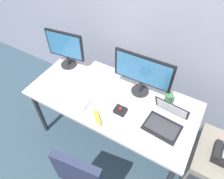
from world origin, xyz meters
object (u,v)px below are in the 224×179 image
(file_cabinet, at_px, (210,169))
(trackball_mouse, at_px, (120,110))
(coffee_mug, at_px, (169,98))
(monitor_main, at_px, (143,72))
(banana, at_px, (98,117))
(laptop, at_px, (166,120))
(monitor_side, at_px, (65,48))
(desk_phone, at_px, (222,154))
(keyboard, at_px, (69,99))

(file_cabinet, xyz_separation_m, trackball_mouse, (-0.94, -0.12, 0.46))
(coffee_mug, bearing_deg, monitor_main, -177.84)
(file_cabinet, xyz_separation_m, banana, (-1.09, -0.29, 0.46))
(coffee_mug, bearing_deg, laptop, -76.97)
(monitor_side, bearing_deg, file_cabinet, -5.55)
(desk_phone, xyz_separation_m, coffee_mug, (-0.59, 0.23, 0.15))
(file_cabinet, bearing_deg, keyboard, -170.65)
(keyboard, distance_m, laptop, 0.94)
(monitor_main, height_order, banana, monitor_main)
(trackball_mouse, height_order, coffee_mug, coffee_mug)
(desk_phone, distance_m, keyboard, 1.46)
(monitor_side, relative_size, coffee_mug, 4.17)
(monitor_main, bearing_deg, trackball_mouse, -99.10)
(desk_phone, height_order, keyboard, keyboard)
(desk_phone, height_order, coffee_mug, coffee_mug)
(file_cabinet, distance_m, banana, 1.21)
(monitor_side, height_order, laptop, monitor_side)
(keyboard, bearing_deg, monitor_main, 38.49)
(file_cabinet, distance_m, desk_phone, 0.34)
(trackball_mouse, relative_size, banana, 0.58)
(monitor_side, distance_m, laptop, 1.27)
(monitor_main, relative_size, keyboard, 1.38)
(monitor_main, bearing_deg, keyboard, -141.51)
(monitor_side, distance_m, keyboard, 0.57)
(monitor_main, xyz_separation_m, monitor_side, (-0.88, -0.03, -0.02))
(file_cabinet, relative_size, coffee_mug, 6.00)
(laptop, distance_m, trackball_mouse, 0.42)
(keyboard, distance_m, banana, 0.37)
(file_cabinet, distance_m, monitor_side, 1.91)
(monitor_main, relative_size, coffee_mug, 5.55)
(coffee_mug, bearing_deg, keyboard, -151.90)
(file_cabinet, distance_m, trackball_mouse, 1.06)
(file_cabinet, height_order, keyboard, keyboard)
(file_cabinet, bearing_deg, laptop, -176.04)
(coffee_mug, height_order, banana, coffee_mug)
(file_cabinet, distance_m, coffee_mug, 0.80)
(desk_phone, height_order, monitor_side, monitor_side)
(monitor_main, xyz_separation_m, trackball_mouse, (-0.05, -0.33, -0.24))
(keyboard, xyz_separation_m, coffee_mug, (0.85, 0.46, 0.04))
(desk_phone, bearing_deg, coffee_mug, 158.33)
(monitor_side, height_order, trackball_mouse, monitor_side)
(trackball_mouse, distance_m, banana, 0.22)
(coffee_mug, bearing_deg, monitor_side, -177.82)
(desk_phone, xyz_separation_m, monitor_main, (-0.88, 0.22, 0.36))
(trackball_mouse, bearing_deg, file_cabinet, 7.21)
(file_cabinet, bearing_deg, coffee_mug, 159.99)
(desk_phone, relative_size, laptop, 0.60)
(file_cabinet, bearing_deg, trackball_mouse, -172.79)
(trackball_mouse, bearing_deg, coffee_mug, 44.14)
(monitor_side, xyz_separation_m, coffee_mug, (1.18, 0.04, -0.19))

